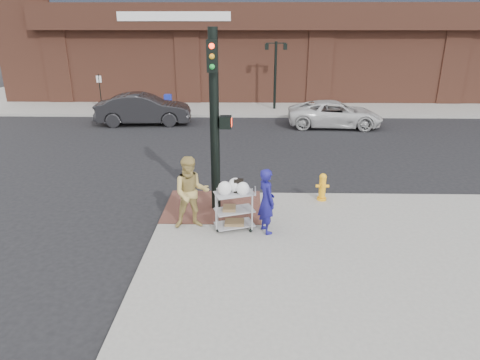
{
  "coord_description": "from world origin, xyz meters",
  "views": [
    {
      "loc": [
        0.45,
        -10.62,
        5.28
      ],
      "look_at": [
        0.21,
        0.19,
        1.25
      ],
      "focal_mm": 32.0,
      "sensor_mm": 36.0,
      "label": 1
    }
  ],
  "objects_px": {
    "traffic_signal_pole": "(215,118)",
    "woman_blue": "(267,201)",
    "sedan_dark": "(144,109)",
    "utility_cart": "(234,207)",
    "fire_hydrant": "(322,187)",
    "minivan_white": "(335,114)",
    "pedestrian_tan": "(191,193)",
    "lamp_post": "(275,68)"
  },
  "relations": [
    {
      "from": "traffic_signal_pole",
      "to": "lamp_post",
      "type": "bearing_deg",
      "value": 80.76
    },
    {
      "from": "fire_hydrant",
      "to": "sedan_dark",
      "type": "bearing_deg",
      "value": 126.51
    },
    {
      "from": "lamp_post",
      "to": "woman_blue",
      "type": "relative_size",
      "value": 2.33
    },
    {
      "from": "utility_cart",
      "to": "traffic_signal_pole",
      "type": "bearing_deg",
      "value": 113.44
    },
    {
      "from": "sedan_dark",
      "to": "minivan_white",
      "type": "xyz_separation_m",
      "value": [
        10.21,
        -0.4,
        -0.14
      ]
    },
    {
      "from": "minivan_white",
      "to": "woman_blue",
      "type": "bearing_deg",
      "value": 165.5
    },
    {
      "from": "utility_cart",
      "to": "fire_hydrant",
      "type": "distance_m",
      "value": 3.27
    },
    {
      "from": "pedestrian_tan",
      "to": "minivan_white",
      "type": "height_order",
      "value": "pedestrian_tan"
    },
    {
      "from": "pedestrian_tan",
      "to": "sedan_dark",
      "type": "height_order",
      "value": "pedestrian_tan"
    },
    {
      "from": "traffic_signal_pole",
      "to": "fire_hydrant",
      "type": "distance_m",
      "value": 3.93
    },
    {
      "from": "woman_blue",
      "to": "lamp_post",
      "type": "bearing_deg",
      "value": -27.15
    },
    {
      "from": "minivan_white",
      "to": "utility_cart",
      "type": "xyz_separation_m",
      "value": [
        -4.87,
        -12.29,
        0.09
      ]
    },
    {
      "from": "traffic_signal_pole",
      "to": "fire_hydrant",
      "type": "height_order",
      "value": "traffic_signal_pole"
    },
    {
      "from": "minivan_white",
      "to": "fire_hydrant",
      "type": "distance_m",
      "value": 10.57
    },
    {
      "from": "minivan_white",
      "to": "fire_hydrant",
      "type": "bearing_deg",
      "value": 171.09
    },
    {
      "from": "woman_blue",
      "to": "sedan_dark",
      "type": "xyz_separation_m",
      "value": [
        -6.16,
        12.84,
        -0.18
      ]
    },
    {
      "from": "woman_blue",
      "to": "minivan_white",
      "type": "distance_m",
      "value": 13.09
    },
    {
      "from": "traffic_signal_pole",
      "to": "woman_blue",
      "type": "relative_size",
      "value": 2.91
    },
    {
      "from": "lamp_post",
      "to": "pedestrian_tan",
      "type": "relative_size",
      "value": 2.07
    },
    {
      "from": "lamp_post",
      "to": "fire_hydrant",
      "type": "xyz_separation_m",
      "value": [
        0.67,
        -14.53,
        -2.03
      ]
    },
    {
      "from": "lamp_post",
      "to": "utility_cart",
      "type": "height_order",
      "value": "lamp_post"
    },
    {
      "from": "minivan_white",
      "to": "lamp_post",
      "type": "bearing_deg",
      "value": 38.52
    },
    {
      "from": "minivan_white",
      "to": "utility_cart",
      "type": "height_order",
      "value": "utility_cart"
    },
    {
      "from": "traffic_signal_pole",
      "to": "utility_cart",
      "type": "distance_m",
      "value": 2.49
    },
    {
      "from": "lamp_post",
      "to": "traffic_signal_pole",
      "type": "height_order",
      "value": "traffic_signal_pole"
    },
    {
      "from": "traffic_signal_pole",
      "to": "fire_hydrant",
      "type": "xyz_separation_m",
      "value": [
        3.15,
        0.7,
        -2.25
      ]
    },
    {
      "from": "traffic_signal_pole",
      "to": "woman_blue",
      "type": "distance_m",
      "value": 2.7
    },
    {
      "from": "lamp_post",
      "to": "traffic_signal_pole",
      "type": "relative_size",
      "value": 0.8
    },
    {
      "from": "pedestrian_tan",
      "to": "lamp_post",
      "type": "bearing_deg",
      "value": 68.46
    },
    {
      "from": "lamp_post",
      "to": "sedan_dark",
      "type": "xyz_separation_m",
      "value": [
        -7.26,
        -3.82,
        -1.79
      ]
    },
    {
      "from": "traffic_signal_pole",
      "to": "minivan_white",
      "type": "xyz_separation_m",
      "value": [
        5.43,
        11.01,
        -2.15
      ]
    },
    {
      "from": "utility_cart",
      "to": "fire_hydrant",
      "type": "bearing_deg",
      "value": 37.31
    },
    {
      "from": "pedestrian_tan",
      "to": "sedan_dark",
      "type": "relative_size",
      "value": 0.39
    },
    {
      "from": "woman_blue",
      "to": "traffic_signal_pole",
      "type": "bearing_deg",
      "value": 20.48
    },
    {
      "from": "minivan_white",
      "to": "fire_hydrant",
      "type": "height_order",
      "value": "minivan_white"
    },
    {
      "from": "woman_blue",
      "to": "pedestrian_tan",
      "type": "xyz_separation_m",
      "value": [
        -1.94,
        0.24,
        0.11
      ]
    },
    {
      "from": "lamp_post",
      "to": "sedan_dark",
      "type": "relative_size",
      "value": 0.8
    },
    {
      "from": "woman_blue",
      "to": "utility_cart",
      "type": "xyz_separation_m",
      "value": [
        -0.82,
        0.15,
        -0.24
      ]
    },
    {
      "from": "utility_cart",
      "to": "fire_hydrant",
      "type": "xyz_separation_m",
      "value": [
        2.59,
        1.98,
        -0.18
      ]
    },
    {
      "from": "utility_cart",
      "to": "fire_hydrant",
      "type": "relative_size",
      "value": 1.6
    },
    {
      "from": "sedan_dark",
      "to": "utility_cart",
      "type": "distance_m",
      "value": 13.77
    },
    {
      "from": "lamp_post",
      "to": "minivan_white",
      "type": "bearing_deg",
      "value": -55.01
    }
  ]
}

